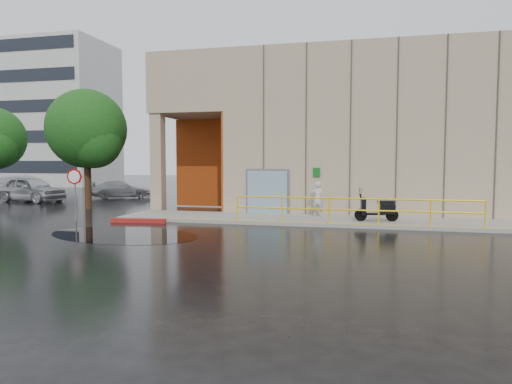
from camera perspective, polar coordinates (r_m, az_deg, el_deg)
ground at (r=15.96m, az=-3.71°, el=-5.59°), size 120.00×120.00×0.00m
sidewalk at (r=19.72m, az=11.44°, el=-3.60°), size 20.00×3.00×0.15m
building at (r=26.08m, az=14.50°, el=7.28°), size 20.00×10.17×8.00m
guardrail at (r=18.30m, az=12.11°, el=-2.29°), size 9.56×0.06×1.03m
distant_building at (r=54.21m, az=-24.00°, el=8.79°), size 12.00×8.08×15.00m
person at (r=20.53m, az=7.69°, el=-0.86°), size 0.61×0.43×1.56m
scooter at (r=19.33m, az=14.91°, el=-1.24°), size 1.81×0.83×1.37m
stop_sign at (r=21.05m, az=-21.73°, el=1.10°), size 0.69×0.13×2.30m
red_curb at (r=20.03m, az=-14.51°, el=-3.49°), size 2.41×0.43×0.18m
puddle at (r=17.00m, az=-16.25°, el=-5.14°), size 6.43×4.68×0.01m
car_a at (r=32.52m, az=-26.33°, el=0.33°), size 5.03×2.78×1.62m
car_b at (r=35.89m, az=-26.85°, el=0.58°), size 4.89×2.09×1.57m
car_c at (r=33.41m, az=-16.44°, el=0.30°), size 4.42×3.39×1.19m
tree_near at (r=26.35m, az=-20.22°, el=7.06°), size 4.26×4.26×6.47m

